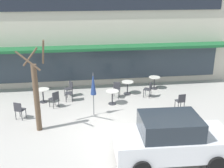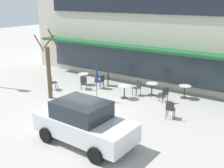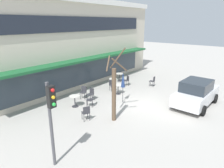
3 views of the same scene
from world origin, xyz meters
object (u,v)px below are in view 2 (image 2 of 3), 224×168
(street_tree, at_px, (49,69))
(cafe_table_near_wall, at_px, (124,90))
(cafe_chair_1, at_px, (84,81))
(cafe_chair_4, at_px, (101,81))
(cafe_chair_0, at_px, (164,93))
(cafe_table_by_tree, at_px, (83,77))
(cafe_chair_2, at_px, (107,78))
(cafe_table_streetside, at_px, (152,87))
(cafe_table_mid_patio, at_px, (185,90))
(cafe_chair_6, at_px, (137,87))
(cafe_chair_5, at_px, (170,109))
(patio_umbrella_green_folded, at_px, (96,73))
(parked_sedan, at_px, (84,123))
(cafe_chair_3, at_px, (52,82))

(street_tree, bearing_deg, cafe_table_near_wall, 33.82)
(cafe_chair_1, relative_size, cafe_chair_4, 1.00)
(cafe_chair_0, bearing_deg, cafe_table_by_tree, 179.35)
(cafe_chair_2, height_order, street_tree, street_tree)
(cafe_table_streetside, bearing_deg, cafe_table_by_tree, -172.85)
(cafe_table_mid_patio, bearing_deg, cafe_chair_6, -156.54)
(cafe_table_by_tree, height_order, cafe_table_mid_patio, same)
(cafe_table_streetside, xyz_separation_m, cafe_chair_6, (-0.73, -0.46, 0.01))
(cafe_chair_2, xyz_separation_m, street_tree, (-1.31, -3.87, 1.21))
(cafe_chair_0, height_order, cafe_chair_4, same)
(cafe_chair_1, distance_m, street_tree, 2.73)
(cafe_chair_0, bearing_deg, street_tree, -151.80)
(cafe_chair_5, bearing_deg, cafe_table_streetside, 131.38)
(cafe_table_near_wall, height_order, street_tree, street_tree)
(cafe_table_streetside, relative_size, cafe_chair_2, 0.85)
(cafe_chair_0, bearing_deg, cafe_chair_2, 170.55)
(cafe_chair_5, bearing_deg, patio_umbrella_green_folded, -179.98)
(cafe_chair_6, bearing_deg, cafe_chair_4, -176.43)
(street_tree, bearing_deg, cafe_table_by_tree, 92.21)
(parked_sedan, bearing_deg, cafe_chair_4, 120.95)
(cafe_table_near_wall, bearing_deg, cafe_chair_1, -179.44)
(cafe_chair_0, relative_size, cafe_chair_6, 1.00)
(cafe_table_streetside, height_order, cafe_chair_5, cafe_chair_5)
(cafe_chair_1, xyz_separation_m, street_tree, (-0.55, -2.39, 1.21))
(cafe_table_mid_patio, bearing_deg, cafe_chair_2, -173.82)
(cafe_chair_2, bearing_deg, cafe_chair_3, -131.38)
(cafe_table_near_wall, relative_size, cafe_chair_5, 0.85)
(cafe_table_near_wall, xyz_separation_m, street_tree, (-3.61, -2.42, 1.22))
(cafe_chair_3, bearing_deg, street_tree, -48.82)
(cafe_chair_2, bearing_deg, cafe_chair_5, -25.19)
(cafe_table_near_wall, bearing_deg, parked_sedan, -75.09)
(cafe_table_streetside, height_order, cafe_table_mid_patio, same)
(cafe_chair_3, bearing_deg, cafe_table_streetside, 24.33)
(cafe_table_by_tree, distance_m, street_tree, 3.41)
(cafe_table_near_wall, height_order, cafe_table_mid_patio, same)
(parked_sedan, distance_m, street_tree, 5.92)
(cafe_table_mid_patio, relative_size, patio_umbrella_green_folded, 0.35)
(cafe_table_near_wall, distance_m, cafe_table_streetside, 1.76)
(cafe_table_streetside, xyz_separation_m, cafe_table_by_tree, (-4.83, -0.61, 0.00))
(cafe_chair_5, bearing_deg, cafe_table_by_tree, 164.38)
(patio_umbrella_green_folded, height_order, cafe_chair_0, patio_umbrella_green_folded)
(cafe_table_by_tree, relative_size, cafe_chair_6, 0.85)
(cafe_chair_1, bearing_deg, cafe_chair_5, -10.48)
(cafe_chair_0, distance_m, cafe_chair_6, 1.85)
(cafe_table_by_tree, distance_m, parked_sedan, 8.05)
(cafe_chair_3, height_order, parked_sedan, parked_sedan)
(cafe_table_streetside, bearing_deg, street_tree, -141.14)
(cafe_chair_2, height_order, cafe_chair_4, same)
(cafe_chair_3, distance_m, cafe_chair_5, 8.03)
(patio_umbrella_green_folded, distance_m, parked_sedan, 4.93)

